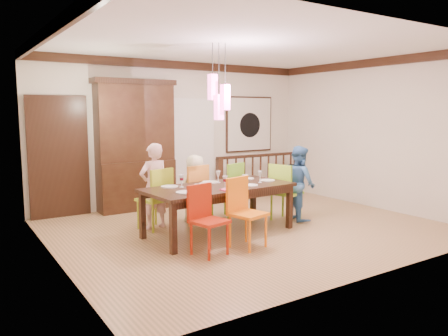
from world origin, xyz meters
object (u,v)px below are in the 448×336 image
dining_table (219,191)px  person_far_mid (195,188)px  person_far_left (154,186)px  balustrade (261,175)px  person_end_right (299,183)px  chair_end_right (286,188)px  chair_far_left (154,194)px  china_hutch (135,145)px

dining_table → person_far_mid: (0.04, 0.83, -0.09)m
person_far_left → balustrade: bearing=-166.9°
person_end_right → chair_end_right: bearing=79.0°
chair_far_left → china_hutch: (0.30, 1.52, 0.68)m
dining_table → person_far_mid: size_ratio=2.07×
chair_end_right → person_far_left: bearing=54.1°
dining_table → chair_end_right: chair_end_right is taller
dining_table → china_hutch: (-0.44, 2.31, 0.57)m
person_far_left → person_far_mid: size_ratio=1.20×
dining_table → person_far_mid: 0.83m
balustrade → person_far_mid: person_far_mid is taller
balustrade → person_far_left: (-3.05, -1.15, 0.19)m
chair_end_right → balustrade: 2.10m
chair_end_right → chair_far_left: bearing=54.7°
person_far_left → dining_table: bearing=124.5°
chair_far_left → china_hutch: size_ratio=0.40×
chair_end_right → person_end_right: 0.25m
balustrade → china_hutch: bearing=172.8°
person_far_mid → person_end_right: 1.81m
balustrade → chair_end_right: bearing=-115.4°
balustrade → person_far_left: bearing=-159.4°
chair_far_left → person_end_right: 2.51m
dining_table → chair_far_left: 1.09m
chair_end_right → china_hutch: 2.99m
chair_far_left → person_end_right: person_end_right is taller
chair_end_right → person_end_right: (0.21, -0.09, 0.08)m
person_far_mid → person_end_right: size_ratio=0.89×
china_hutch → person_far_left: 1.62m
chair_far_left → chair_end_right: 2.28m
china_hutch → person_far_left: size_ratio=1.79×
dining_table → chair_end_right: (1.42, 0.06, -0.10)m
china_hutch → person_end_right: bearing=-48.4°
chair_far_left → china_hutch: bearing=-117.7°
chair_end_right → person_end_right: bearing=-130.5°
dining_table → chair_end_right: bearing=-1.5°
chair_far_left → balustrade: chair_far_left is taller
person_far_left → person_far_mid: 0.78m
person_far_mid → chair_end_right: bearing=152.3°
balustrade → person_far_left: 3.27m
person_far_left → person_end_right: (2.37, -0.84, -0.04)m
china_hutch → dining_table: bearing=-79.3°
person_end_right → person_far_mid: bearing=74.6°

